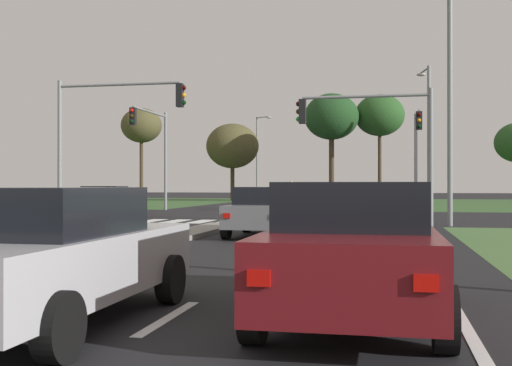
{
  "coord_description": "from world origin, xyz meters",
  "views": [
    {
      "loc": [
        6.01,
        -1.51,
        1.56
      ],
      "look_at": [
        -1.91,
        37.0,
        1.69
      ],
      "focal_mm": 45.05,
      "sensor_mm": 36.0,
      "label": 1
    }
  ],
  "objects": [
    {
      "name": "ground_plane",
      "position": [
        0.0,
        30.0,
        0.0
      ],
      "size": [
        200.0,
        200.0,
        0.0
      ],
      "primitive_type": "plane",
      "color": "black"
    },
    {
      "name": "grass_verge_far_left",
      "position": [
        -25.5,
        54.5,
        0.0
      ],
      "size": [
        35.0,
        35.0,
        0.01
      ],
      "primitive_type": "cube",
      "color": "#385B2D",
      "rests_on": "ground"
    },
    {
      "name": "median_island_near",
      "position": [
        0.0,
        11.0,
        0.07
      ],
      "size": [
        1.2,
        22.0,
        0.14
      ],
      "primitive_type": "cube",
      "color": "gray",
      "rests_on": "ground"
    },
    {
      "name": "median_island_far",
      "position": [
        0.0,
        55.0,
        0.07
      ],
      "size": [
        1.2,
        36.0,
        0.14
      ],
      "primitive_type": "cube",
      "color": "#ADA89E",
      "rests_on": "ground"
    },
    {
      "name": "lane_dash_near",
      "position": [
        3.5,
        5.63,
        0.01
      ],
      "size": [
        0.14,
        2.0,
        0.01
      ],
      "primitive_type": "cube",
      "color": "silver",
      "rests_on": "ground"
    },
    {
      "name": "lane_dash_second",
      "position": [
        3.5,
        11.63,
        0.01
      ],
      "size": [
        0.14,
        2.0,
        0.01
      ],
      "primitive_type": "cube",
      "color": "silver",
      "rests_on": "ground"
    },
    {
      "name": "lane_dash_third",
      "position": [
        3.5,
        17.63,
        0.01
      ],
      "size": [
        0.14,
        2.0,
        0.01
      ],
      "primitive_type": "cube",
      "color": "silver",
      "rests_on": "ground"
    },
    {
      "name": "lane_dash_fourth",
      "position": [
        3.5,
        23.63,
        0.01
      ],
      "size": [
        0.14,
        2.0,
        0.01
      ],
      "primitive_type": "cube",
      "color": "silver",
      "rests_on": "ground"
    },
    {
      "name": "edge_line_right",
      "position": [
        6.85,
        12.0,
        0.01
      ],
      "size": [
        0.14,
        24.0,
        0.01
      ],
      "primitive_type": "cube",
      "color": "silver",
      "rests_on": "ground"
    },
    {
      "name": "stop_bar_near",
      "position": [
        3.8,
        23.0,
        0.01
      ],
      "size": [
        6.4,
        0.5,
        0.01
      ],
      "primitive_type": "cube",
      "color": "silver",
      "rests_on": "ground"
    },
    {
      "name": "crosswalk_bar_near",
      "position": [
        -6.4,
        24.8,
        0.01
      ],
      "size": [
        0.7,
        2.8,
        0.01
      ],
      "primitive_type": "cube",
      "color": "silver",
      "rests_on": "ground"
    },
    {
      "name": "crosswalk_bar_second",
      "position": [
        -5.25,
        24.8,
        0.01
      ],
      "size": [
        0.7,
        2.8,
        0.01
      ],
      "primitive_type": "cube",
      "color": "silver",
      "rests_on": "ground"
    },
    {
      "name": "crosswalk_bar_third",
      "position": [
        -4.1,
        24.8,
        0.01
      ],
      "size": [
        0.7,
        2.8,
        0.01
      ],
      "primitive_type": "cube",
      "color": "silver",
      "rests_on": "ground"
    },
    {
      "name": "crosswalk_bar_fourth",
      "position": [
        -2.95,
        24.8,
        0.01
      ],
      "size": [
        0.7,
        2.8,
        0.01
      ],
      "primitive_type": "cube",
      "color": "silver",
      "rests_on": "ground"
    },
    {
      "name": "crosswalk_bar_fifth",
      "position": [
        -1.8,
        24.8,
        0.01
      ],
      "size": [
        0.7,
        2.8,
        0.01
      ],
      "primitive_type": "cube",
      "color": "silver",
      "rests_on": "ground"
    },
    {
      "name": "crosswalk_bar_sixth",
      "position": [
        -0.65,
        24.8,
        0.01
      ],
      "size": [
        0.7,
        2.8,
        0.01
      ],
      "primitive_type": "cube",
      "color": "silver",
      "rests_on": "ground"
    },
    {
      "name": "crosswalk_bar_seventh",
      "position": [
        0.5,
        24.8,
        0.01
      ],
      "size": [
        0.7,
        2.8,
        0.01
      ],
      "primitive_type": "cube",
      "color": "silver",
      "rests_on": "ground"
    },
    {
      "name": "crosswalk_bar_eighth",
      "position": [
        1.65,
        24.8,
        0.01
      ],
      "size": [
        0.7,
        2.8,
        0.01
      ],
      "primitive_type": "cube",
      "color": "silver",
      "rests_on": "ground"
    },
    {
      "name": "car_maroon_near",
      "position": [
        5.63,
        6.03,
        0.81
      ],
      "size": [
        2.02,
        4.51,
        1.59
      ],
      "color": "maroon",
      "rests_on": "ground"
    },
    {
      "name": "car_white_second",
      "position": [
        -2.38,
        50.85,
        0.79
      ],
      "size": [
        1.95,
        4.63,
        1.54
      ],
      "rotation": [
        0.0,
        0.0,
        3.14
      ],
      "color": "silver",
      "rests_on": "ground"
    },
    {
      "name": "car_grey_third",
      "position": [
        2.34,
        17.71,
        0.77
      ],
      "size": [
        1.99,
        4.32,
        1.5
      ],
      "color": "slate",
      "rests_on": "ground"
    },
    {
      "name": "car_red_fifth",
      "position": [
        -8.66,
        29.84,
        0.77
      ],
      "size": [
        4.33,
        2.01,
        1.51
      ],
      "rotation": [
        0.0,
        0.0,
        1.57
      ],
      "color": "#A31919",
      "rests_on": "ground"
    },
    {
      "name": "car_silver_sixth",
      "position": [
        2.35,
        5.03,
        0.78
      ],
      "size": [
        1.95,
        4.6,
        1.53
      ],
      "color": "#B7B7BC",
      "rests_on": "ground"
    },
    {
      "name": "car_teal_seventh",
      "position": [
        5.62,
        18.7,
        0.78
      ],
      "size": [
        2.06,
        4.27,
        1.52
      ],
      "color": "#19565B",
      "rests_on": "ground"
    },
    {
      "name": "traffic_signal_near_right",
      "position": [
        5.63,
        23.4,
        3.64
      ],
      "size": [
        5.2,
        0.32,
        5.21
      ],
      "color": "gray",
      "rests_on": "ground"
    },
    {
      "name": "traffic_signal_near_left",
      "position": [
        -5.57,
        23.4,
        4.17
      ],
      "size": [
        5.68,
        0.32,
        5.99
      ],
      "color": "gray",
      "rests_on": "ground"
    },
    {
      "name": "traffic_signal_far_left",
      "position": [
        -7.6,
        34.62,
        4.23
      ],
      "size": [
        0.32,
        5.6,
        6.09
      ],
      "color": "gray",
      "rests_on": "ground"
    },
    {
      "name": "traffic_signal_far_right",
      "position": [
        7.6,
        35.11,
        3.88
      ],
      "size": [
        0.32,
        4.23,
        5.68
      ],
      "color": "gray",
      "rests_on": "ground"
    },
    {
      "name": "street_lamp_second",
      "position": [
        8.51,
        23.81,
        5.6
      ],
      "size": [
        2.42,
        0.75,
        10.07
      ],
      "color": "gray",
      "rests_on": "ground"
    },
    {
      "name": "street_lamp_third",
      "position": [
        8.29,
        36.57,
        4.71
      ],
      "size": [
        0.72,
        1.99,
        8.4
      ],
      "color": "gray",
      "rests_on": "ground"
    },
    {
      "name": "street_lamp_fourth",
      "position": [
        -8.18,
        68.7,
        5.13
      ],
      "size": [
        1.9,
        1.22,
        9.2
      ],
      "color": "gray",
      "rests_on": "ground"
    },
    {
      "name": "pedestrian_at_median",
      "position": [
        -0.11,
        39.63,
        1.17
      ],
      "size": [
        0.34,
        0.34,
        1.7
      ],
      "rotation": [
        0.0,
        0.0,
        5.0
      ],
      "color": "#4C4C4C",
      "rests_on": "median_island_far"
    },
    {
      "name": "treeline_near",
      "position": [
        -18.49,
        59.85,
        7.57
      ],
      "size": [
        4.13,
        4.13,
        9.38
      ],
      "color": "#423323",
      "rests_on": "ground"
    },
    {
      "name": "treeline_second",
      "position": [
        -9.26,
        61.02,
        5.47
      ],
      "size": [
        5.28,
        5.28,
        7.74
      ],
      "color": "#423323",
      "rests_on": "ground"
    },
    {
      "name": "treeline_third",
      "position": [
        1.02,
        56.75,
        7.71
      ],
      "size": [
        4.92,
        4.92,
        9.86
      ],
      "color": "#423323",
      "rests_on": "ground"
    },
    {
      "name": "treeline_fourth",
      "position": [
        5.28,
        58.92,
        8.0
      ],
      "size": [
        4.56,
        4.56,
        9.98
      ],
      "color": "#423323",
      "rests_on": "ground"
    }
  ]
}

